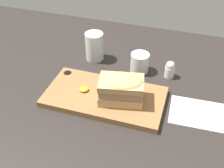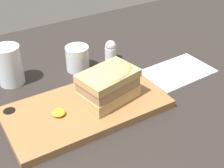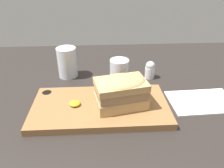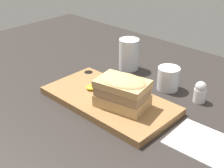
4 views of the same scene
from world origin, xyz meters
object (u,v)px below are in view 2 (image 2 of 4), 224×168
wine_glass (78,59)px  napkin (178,72)px  sandwich (108,82)px  salt_shaker (111,50)px  serving_board (86,108)px  water_glass (10,68)px

wine_glass → napkin: wine_glass is taller
sandwich → salt_shaker: bearing=57.3°
serving_board → salt_shaker: salt_shaker is taller
salt_shaker → napkin: bearing=-52.4°
wine_glass → salt_shaker: wine_glass is taller
serving_board → sandwich: bearing=-7.2°
serving_board → sandwich: sandwich is taller
serving_board → napkin: (30.39, 2.11, -0.79)cm
serving_board → wine_glass: bearing=69.3°
serving_board → water_glass: water_glass is taller
napkin → salt_shaker: salt_shaker is taller
water_glass → wine_glass: bearing=-9.0°
sandwich → napkin: 25.72cm
sandwich → salt_shaker: 22.94cm
sandwich → salt_shaker: (12.24, 19.08, -3.49)cm
serving_board → water_glass: size_ratio=3.53×
water_glass → salt_shaker: (29.10, -3.10, -1.49)cm
serving_board → napkin: 30.48cm
sandwich → napkin: bearing=6.5°
sandwich → napkin: size_ratio=0.75×
water_glass → napkin: (41.61, -19.36, -4.42)cm
napkin → water_glass: bearing=155.1°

